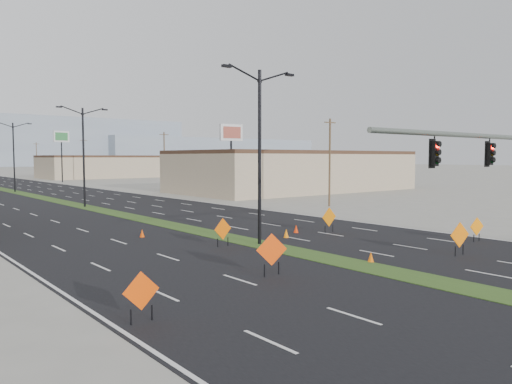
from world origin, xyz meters
TOP-DOWN VIEW (x-y plane):
  - ground at (0.00, 0.00)m, footprint 600.00×600.00m
  - building_se_near at (34.00, 45.00)m, footprint 36.00×18.00m
  - building_se_far at (38.00, 110.00)m, footprint 44.00×16.00m
  - mesa_east at (180.00, 290.00)m, footprint 160.00×50.00m
  - signal_mast at (8.56, 2.00)m, footprint 16.30×0.60m
  - streetlight_0 at (0.00, 12.00)m, footprint 5.15×0.24m
  - streetlight_1 at (0.00, 40.00)m, footprint 5.15×0.24m
  - streetlight_2 at (0.00, 68.00)m, footprint 5.15×0.24m
  - utility_pole_0 at (20.00, 25.00)m, footprint 1.60×0.20m
  - utility_pole_1 at (20.00, 60.00)m, footprint 1.60×0.20m
  - utility_pole_2 at (20.00, 95.00)m, footprint 1.60×0.20m
  - utility_pole_3 at (20.00, 130.00)m, footprint 1.60×0.20m
  - construction_sign_0 at (-11.50, 3.68)m, footprint 1.20×0.06m
  - construction_sign_1 at (-4.48, 5.74)m, footprint 1.30×0.53m
  - construction_sign_2 at (-2.04, 12.79)m, footprint 1.21×0.17m
  - construction_sign_3 at (6.46, 12.54)m, footprint 1.29×0.05m
  - construction_sign_4 at (5.90, 3.00)m, footprint 1.28×0.32m
  - construction_sign_5 at (10.78, 4.60)m, footprint 1.08×0.29m
  - cone_0 at (0.99, 4.78)m, footprint 0.36×0.36m
  - cone_1 at (2.82, 12.80)m, footprint 0.35×0.35m
  - cone_2 at (4.71, 13.89)m, footprint 0.35×0.35m
  - cone_3 at (-4.13, 18.66)m, footprint 0.40×0.40m
  - pole_sign_east_near at (16.71, 37.65)m, footprint 2.94×0.71m
  - pole_sign_east_far at (14.76, 92.97)m, footprint 3.37×1.06m

SIDE VIEW (x-z plane):
  - ground at x=0.00m, z-range 0.00..0.00m
  - cone_3 at x=-4.13m, z-range 0.00..0.53m
  - cone_0 at x=0.99m, z-range 0.00..0.54m
  - cone_2 at x=4.71m, z-range 0.00..0.56m
  - cone_1 at x=2.82m, z-range 0.00..0.57m
  - construction_sign_5 at x=10.78m, z-range 0.12..1.58m
  - construction_sign_0 at x=-11.50m, z-range 0.14..1.74m
  - construction_sign_2 at x=-2.04m, z-range 0.14..1.76m
  - construction_sign_3 at x=6.46m, z-range 0.15..1.86m
  - construction_sign_4 at x=5.90m, z-range 0.16..1.90m
  - construction_sign_1 at x=-4.48m, z-range 0.17..2.01m
  - building_se_far at x=38.00m, z-range 0.00..5.00m
  - building_se_near at x=34.00m, z-range 0.00..5.50m
  - utility_pole_0 at x=20.00m, z-range 0.17..9.17m
  - utility_pole_1 at x=20.00m, z-range 0.17..9.17m
  - utility_pole_2 at x=20.00m, z-range 0.17..9.17m
  - utility_pole_3 at x=20.00m, z-range 0.17..9.17m
  - signal_mast at x=8.56m, z-range 0.79..8.79m
  - streetlight_0 at x=0.00m, z-range 0.41..10.43m
  - streetlight_1 at x=0.00m, z-range 0.41..10.43m
  - streetlight_2 at x=0.00m, z-range 0.41..10.43m
  - pole_sign_east_near at x=16.71m, z-range 2.79..11.73m
  - pole_sign_east_far at x=14.76m, z-range 3.32..13.67m
  - mesa_east at x=180.00m, z-range 0.00..18.00m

